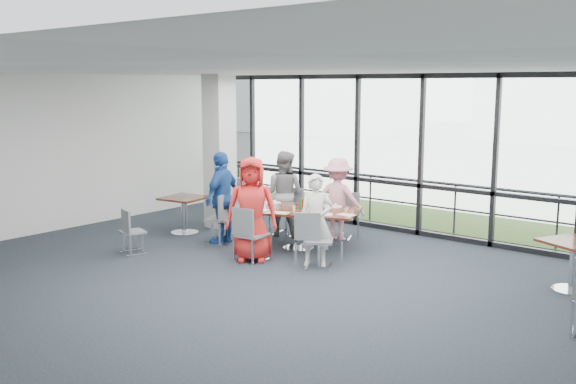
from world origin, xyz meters
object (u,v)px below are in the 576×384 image
Objects in this scene: side_table_right at (575,250)px; chair_main_fl at (286,213)px; diner_near_left at (252,209)px; structural_column at (220,152)px; diner_far_left at (284,193)px; diner_end at (223,198)px; chair_main_nr at (319,241)px; main_table at (298,215)px; diner_near_right at (316,220)px; side_table_left at (184,203)px; chair_spare_la at (133,232)px; chair_main_fr at (340,217)px; chair_main_nl at (252,235)px; chair_main_end at (219,219)px; chair_spare_lb at (239,205)px; diner_far_right at (338,199)px.

chair_main_fl reaches higher than side_table_right.
diner_near_left is 1.98× the size of chair_main_fl.
side_table_right is (7.05, 0.21, -0.98)m from structural_column.
diner_far_left reaches higher than side_table_right.
diner_end is 1.93× the size of chair_main_nr.
main_table is 1.44× the size of diner_far_left.
side_table_left is at bearing 147.40° from diner_near_right.
chair_spare_la is (0.36, -2.55, -1.20)m from structural_column.
diner_near_right is at bearing -13.30° from diner_near_left.
chair_main_nr is (1.02, -0.74, -0.19)m from main_table.
diner_near_left reaches higher than chair_main_fr.
chair_main_nl is 1.02× the size of chair_main_fl.
diner_near_left is 2.25m from chair_spare_la.
chair_spare_la is (-6.68, -2.77, -0.22)m from side_table_right.
chair_main_end reaches higher than main_table.
chair_main_nl is (2.34, -1.56, -1.14)m from structural_column.
diner_far_left is 0.97× the size of diner_end.
chair_spare_lb reaches higher than side_table_right.
chair_spare_la is (-2.97, -1.47, -0.37)m from diner_near_right.
side_table_left is 1.73m from chair_spare_la.
diner_near_left reaches higher than diner_end.
diner_near_right is 1.67× the size of chair_main_nl.
chair_main_fl is at bearing 147.56° from diner_end.
chair_spare_la is (-2.21, -3.28, -0.04)m from chair_main_fr.
diner_far_left is at bearing 121.17° from main_table.
diner_end is at bearing 54.46° from diner_far_left.
main_table is at bearing 87.83° from chair_main_end.
main_table is at bearing -9.65° from structural_column.
diner_far_right is at bearing -142.06° from chair_spare_lb.
side_table_left is 3.12m from diner_far_right.
chair_main_nr is at bearing 130.38° from chair_main_fl.
chair_spare_lb is (0.07, 2.65, 0.10)m from chair_spare_la.
chair_spare_la reaches higher than main_table.
structural_column is 3.51× the size of chair_main_nr.
chair_main_fr is at bearing 83.14° from diner_near_right.
side_table_right is 1.13× the size of chair_main_end.
diner_far_right is 1.76× the size of chair_main_nr.
diner_near_left is at bearing 173.31° from diner_near_right.
chair_main_nl is (-0.25, -2.17, -0.34)m from diner_far_right.
main_table is at bearing 100.26° from diner_end.
chair_main_end reaches higher than side_table_left.
diner_end is 1.86× the size of chair_main_end.
chair_main_fr is (1.05, 0.47, -0.41)m from diner_far_left.
diner_near_right reaches higher than chair_main_fr.
diner_far_right is at bearing 123.58° from diner_end.
side_table_left is 1.13× the size of chair_spare_la.
main_table is 2.64× the size of chair_main_nl.
chair_main_end is (-2.32, 0.05, -0.30)m from diner_near_right.
diner_far_left reaches higher than main_table.
diner_end reaches higher than chair_main_end.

